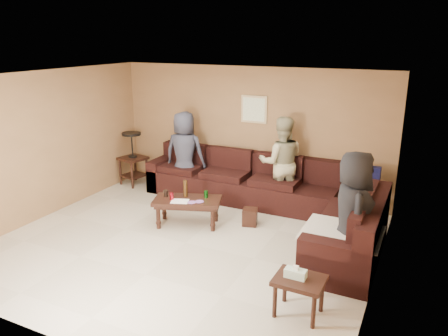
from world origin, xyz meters
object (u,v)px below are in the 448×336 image
object	(u,v)px
sectional_sofa	(270,199)
side_table_right	(299,283)
waste_bin	(250,217)
person_right	(353,214)
coffee_table	(187,203)
end_table_left	(133,158)
person_middle	(281,163)
person_left	(185,153)

from	to	relation	value
sectional_sofa	side_table_right	bearing A→B (deg)	-63.50
side_table_right	waste_bin	world-z (taller)	side_table_right
person_right	coffee_table	bearing A→B (deg)	61.90
end_table_left	side_table_right	distance (m)	5.32
end_table_left	coffee_table	bearing A→B (deg)	-32.25
sectional_sofa	waste_bin	world-z (taller)	sectional_sofa
sectional_sofa	side_table_right	size ratio (longest dim) A/B	7.73
end_table_left	person_middle	bearing A→B (deg)	2.57
coffee_table	person_left	size ratio (longest dim) A/B	0.74
person_left	person_right	distance (m)	3.92
sectional_sofa	coffee_table	bearing A→B (deg)	-140.94
person_middle	coffee_table	bearing A→B (deg)	29.23
person_left	person_middle	size ratio (longest dim) A/B	0.98
side_table_right	sectional_sofa	bearing A→B (deg)	116.50
end_table_left	person_left	distance (m)	1.28
coffee_table	waste_bin	size ratio (longest dim) A/B	4.31
person_left	person_right	xyz separation A→B (m)	(3.53, -1.70, 0.01)
person_middle	person_right	bearing A→B (deg)	107.70
coffee_table	waste_bin	bearing A→B (deg)	25.26
waste_bin	person_right	xyz separation A→B (m)	(1.76, -0.82, 0.69)
end_table_left	sectional_sofa	bearing A→B (deg)	-7.16
side_table_right	person_middle	distance (m)	3.32
coffee_table	person_left	xyz separation A→B (m)	(-0.82, 1.33, 0.44)
end_table_left	side_table_right	size ratio (longest dim) A/B	1.87
sectional_sofa	side_table_right	distance (m)	2.79
person_middle	person_right	distance (m)	2.42
coffee_table	person_right	bearing A→B (deg)	-7.81
sectional_sofa	coffee_table	size ratio (longest dim) A/B	3.81
sectional_sofa	coffee_table	xyz separation A→B (m)	(-1.12, -0.91, 0.06)
person_right	side_table_right	bearing A→B (deg)	144.09
person_left	side_table_right	bearing A→B (deg)	128.30
side_table_right	waste_bin	bearing A→B (deg)	125.08
end_table_left	person_left	xyz separation A→B (m)	(1.26, 0.02, 0.24)
coffee_table	person_right	size ratio (longest dim) A/B	0.73
person_right	person_middle	bearing A→B (deg)	20.56
side_table_right	waste_bin	size ratio (longest dim) A/B	2.13
side_table_right	person_middle	size ratio (longest dim) A/B	0.36
sectional_sofa	person_middle	bearing A→B (deg)	89.96
waste_bin	person_right	world-z (taller)	person_right
person_right	person_left	bearing A→B (deg)	43.94
end_table_left	person_right	distance (m)	5.09
coffee_table	waste_bin	xyz separation A→B (m)	(0.94, 0.45, -0.25)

